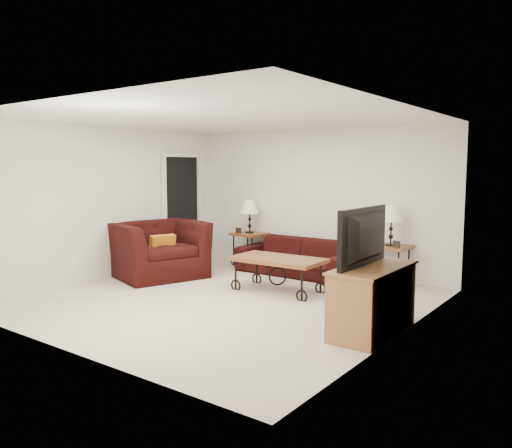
# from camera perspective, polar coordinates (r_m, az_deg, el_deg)

# --- Properties ---
(ground) EXTENTS (5.00, 5.00, 0.00)m
(ground) POSITION_cam_1_polar(r_m,az_deg,el_deg) (7.21, -3.34, -8.43)
(ground) COLOR beige
(ground) RESTS_ON ground
(wall_back) EXTENTS (5.00, 0.02, 2.50)m
(wall_back) POSITION_cam_1_polar(r_m,az_deg,el_deg) (9.05, 6.78, 2.58)
(wall_back) COLOR white
(wall_back) RESTS_ON ground
(wall_front) EXTENTS (5.00, 0.02, 2.50)m
(wall_front) POSITION_cam_1_polar(r_m,az_deg,el_deg) (5.33, -20.86, -0.38)
(wall_front) COLOR white
(wall_front) RESTS_ON ground
(wall_left) EXTENTS (0.02, 5.00, 2.50)m
(wall_left) POSITION_cam_1_polar(r_m,az_deg,el_deg) (8.80, -16.03, 2.28)
(wall_left) COLOR white
(wall_left) RESTS_ON ground
(wall_right) EXTENTS (0.02, 5.00, 2.50)m
(wall_right) POSITION_cam_1_polar(r_m,az_deg,el_deg) (5.73, 16.19, 0.23)
(wall_right) COLOR white
(wall_right) RESTS_ON ground
(ceiling) EXTENTS (5.00, 5.00, 0.00)m
(ceiling) POSITION_cam_1_polar(r_m,az_deg,el_deg) (7.00, -3.47, 11.77)
(ceiling) COLOR white
(ceiling) RESTS_ON wall_back
(doorway) EXTENTS (0.08, 0.94, 2.04)m
(doorway) POSITION_cam_1_polar(r_m,az_deg,el_deg) (9.89, -8.30, 1.54)
(doorway) COLOR black
(doorway) RESTS_ON ground
(sofa) EXTENTS (2.11, 0.82, 0.61)m
(sofa) POSITION_cam_1_polar(r_m,az_deg,el_deg) (8.81, 4.56, -3.67)
(sofa) COLOR black
(sofa) RESTS_ON ground
(side_table_left) EXTENTS (0.63, 0.63, 0.62)m
(side_table_left) POSITION_cam_1_polar(r_m,az_deg,el_deg) (9.59, -0.71, -2.82)
(side_table_left) COLOR brown
(side_table_left) RESTS_ON ground
(side_table_right) EXTENTS (0.59, 0.59, 0.63)m
(side_table_right) POSITION_cam_1_polar(r_m,az_deg,el_deg) (8.26, 14.76, -4.49)
(side_table_right) COLOR brown
(side_table_right) RESTS_ON ground
(lamp_left) EXTENTS (0.39, 0.39, 0.62)m
(lamp_left) POSITION_cam_1_polar(r_m,az_deg,el_deg) (9.52, -0.72, 0.84)
(lamp_left) COLOR black
(lamp_left) RESTS_ON side_table_left
(lamp_right) EXTENTS (0.36, 0.36, 0.63)m
(lamp_right) POSITION_cam_1_polar(r_m,az_deg,el_deg) (8.16, 14.88, -0.16)
(lamp_right) COLOR black
(lamp_right) RESTS_ON side_table_right
(photo_frame_left) EXTENTS (0.12, 0.02, 0.10)m
(photo_frame_left) POSITION_cam_1_polar(r_m,az_deg,el_deg) (9.52, -1.98, -0.72)
(photo_frame_left) COLOR black
(photo_frame_left) RESTS_ON side_table_left
(photo_frame_right) EXTENTS (0.13, 0.04, 0.10)m
(photo_frame_right) POSITION_cam_1_polar(r_m,az_deg,el_deg) (8.01, 15.43, -2.19)
(photo_frame_right) COLOR black
(photo_frame_right) RESTS_ON side_table_right
(coffee_table) EXTENTS (1.38, 0.77, 0.51)m
(coffee_table) POSITION_cam_1_polar(r_m,az_deg,el_deg) (7.60, 2.44, -5.67)
(coffee_table) COLOR brown
(coffee_table) RESTS_ON ground
(armchair) EXTENTS (1.64, 1.75, 0.93)m
(armchair) POSITION_cam_1_polar(r_m,az_deg,el_deg) (8.72, -10.86, -2.82)
(armchair) COLOR black
(armchair) RESTS_ON ground
(throw_pillow) EXTENTS (0.24, 0.43, 0.42)m
(throw_pillow) POSITION_cam_1_polar(r_m,az_deg,el_deg) (8.57, -10.43, -2.60)
(throw_pillow) COLOR orange
(throw_pillow) RESTS_ON armchair
(tv_stand) EXTENTS (0.52, 1.25, 0.75)m
(tv_stand) POSITION_cam_1_polar(r_m,az_deg,el_deg) (5.85, 12.92, -8.26)
(tv_stand) COLOR #B47D43
(tv_stand) RESTS_ON ground
(television) EXTENTS (0.15, 1.12, 0.65)m
(television) POSITION_cam_1_polar(r_m,az_deg,el_deg) (5.73, 12.91, -1.45)
(television) COLOR black
(television) RESTS_ON tv_stand
(backpack) EXTENTS (0.37, 0.32, 0.41)m
(backpack) POSITION_cam_1_polar(r_m,az_deg,el_deg) (7.94, 12.91, -5.67)
(backpack) COLOR black
(backpack) RESTS_ON ground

